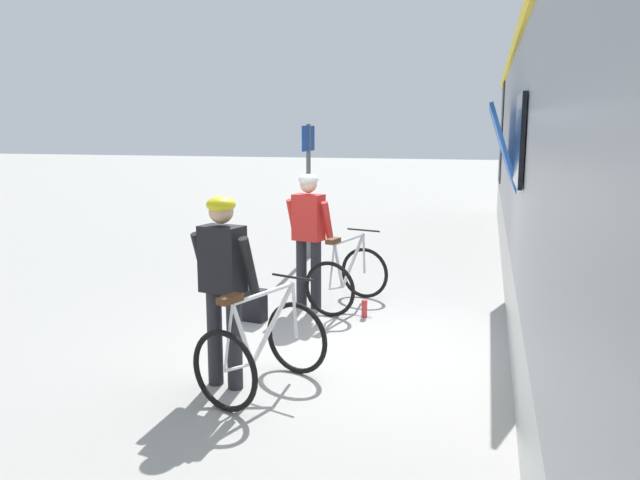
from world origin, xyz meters
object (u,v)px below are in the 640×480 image
(bicycle_far_white, at_px, (262,348))
(platform_sign_post, at_px, (308,168))
(cyclist_near_in_red, at_px, (309,228))
(cyclist_far_in_dark, at_px, (223,275))
(water_bottle_near_the_bikes, at_px, (364,309))
(bicycle_near_silver, at_px, (348,277))
(backpack_on_platform, at_px, (254,305))

(bicycle_far_white, distance_m, platform_sign_post, 6.08)
(cyclist_near_in_red, height_order, cyclist_far_in_dark, same)
(cyclist_near_in_red, distance_m, water_bottle_near_the_bikes, 1.27)
(bicycle_near_silver, distance_m, backpack_on_platform, 1.34)
(cyclist_near_in_red, relative_size, platform_sign_post, 0.73)
(cyclist_near_in_red, bearing_deg, bicycle_far_white, -83.12)
(water_bottle_near_the_bikes, relative_size, platform_sign_post, 0.09)
(bicycle_near_silver, relative_size, water_bottle_near_the_bikes, 5.52)
(cyclist_near_in_red, bearing_deg, water_bottle_near_the_bikes, -18.88)
(cyclist_near_in_red, height_order, bicycle_far_white, cyclist_near_in_red)
(cyclist_far_in_dark, height_order, backpack_on_platform, cyclist_far_in_dark)
(bicycle_near_silver, height_order, platform_sign_post, platform_sign_post)
(cyclist_near_in_red, relative_size, cyclist_far_in_dark, 1.00)
(bicycle_near_silver, height_order, water_bottle_near_the_bikes, bicycle_near_silver)
(platform_sign_post, bearing_deg, cyclist_far_in_dark, -81.96)
(cyclist_far_in_dark, height_order, bicycle_near_silver, cyclist_far_in_dark)
(backpack_on_platform, bearing_deg, bicycle_far_white, -57.04)
(cyclist_far_in_dark, bearing_deg, cyclist_near_in_red, 89.17)
(cyclist_far_in_dark, bearing_deg, water_bottle_near_the_bikes, 71.08)
(water_bottle_near_the_bikes, bearing_deg, bicycle_far_white, -100.74)
(bicycle_far_white, distance_m, backpack_on_platform, 2.15)
(bicycle_near_silver, xyz_separation_m, water_bottle_near_the_bikes, (0.30, -0.40, -0.29))
(cyclist_far_in_dark, height_order, water_bottle_near_the_bikes, cyclist_far_in_dark)
(water_bottle_near_the_bikes, distance_m, platform_sign_post, 4.04)
(cyclist_far_in_dark, height_order, bicycle_far_white, cyclist_far_in_dark)
(platform_sign_post, bearing_deg, water_bottle_near_the_bikes, -63.69)
(backpack_on_platform, relative_size, platform_sign_post, 0.17)
(cyclist_far_in_dark, distance_m, bicycle_far_white, 0.75)
(cyclist_near_in_red, xyz_separation_m, bicycle_far_white, (0.33, -2.75, -0.65))
(bicycle_far_white, height_order, backpack_on_platform, bicycle_far_white)
(cyclist_far_in_dark, relative_size, water_bottle_near_the_bikes, 8.01)
(cyclist_near_in_red, relative_size, bicycle_far_white, 1.41)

